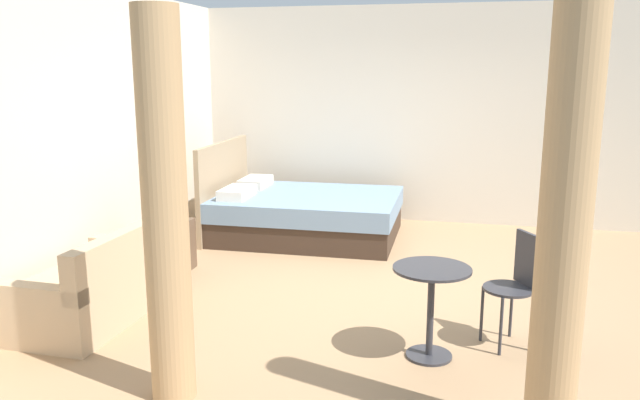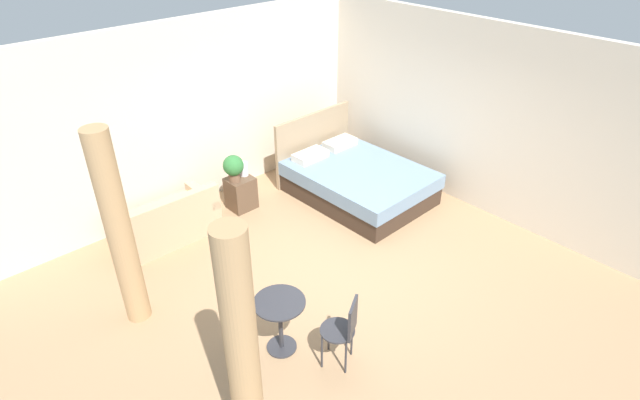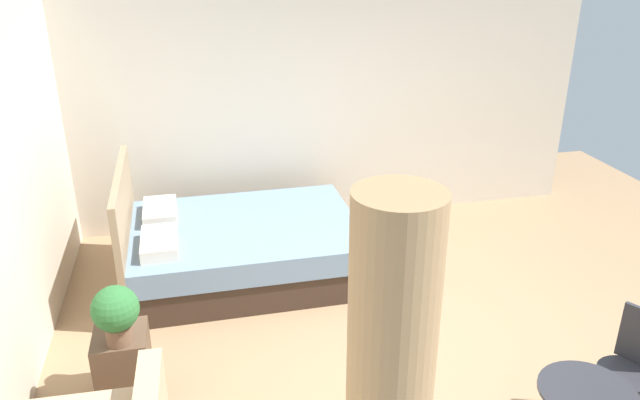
{
  "view_description": "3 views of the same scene",
  "coord_description": "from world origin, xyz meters",
  "px_view_note": "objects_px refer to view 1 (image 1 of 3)",
  "views": [
    {
      "loc": [
        -5.89,
        -0.69,
        2.09
      ],
      "look_at": [
        0.36,
        0.77,
        0.73
      ],
      "focal_mm": 35.22,
      "sensor_mm": 36.0,
      "label": 1
    },
    {
      "loc": [
        -3.96,
        -3.75,
        4.43
      ],
      "look_at": [
        -0.09,
        0.42,
        0.93
      ],
      "focal_mm": 28.59,
      "sensor_mm": 36.0,
      "label": 2
    },
    {
      "loc": [
        -3.95,
        1.63,
        3.08
      ],
      "look_at": [
        0.8,
        0.58,
        1.03
      ],
      "focal_mm": 34.22,
      "sensor_mm": 36.0,
      "label": 3
    }
  ],
  "objects_px": {
    "nightstand": "(171,246)",
    "vase": "(171,208)",
    "couch": "(96,288)",
    "potted_plant": "(166,200)",
    "balcony_table": "(431,296)",
    "cafe_chair_near_window": "(518,279)",
    "bed": "(302,213)"
  },
  "relations": [
    {
      "from": "nightstand",
      "to": "vase",
      "type": "distance_m",
      "value": 0.4
    },
    {
      "from": "couch",
      "to": "nightstand",
      "type": "height_order",
      "value": "couch"
    },
    {
      "from": "potted_plant",
      "to": "balcony_table",
      "type": "xyz_separation_m",
      "value": [
        -1.3,
        -2.72,
        -0.31
      ]
    },
    {
      "from": "couch",
      "to": "nightstand",
      "type": "relative_size",
      "value": 2.78
    },
    {
      "from": "couch",
      "to": "potted_plant",
      "type": "bearing_deg",
      "value": -3.65
    },
    {
      "from": "nightstand",
      "to": "couch",
      "type": "bearing_deg",
      "value": 177.33
    },
    {
      "from": "nightstand",
      "to": "potted_plant",
      "type": "relative_size",
      "value": 1.23
    },
    {
      "from": "balcony_table",
      "to": "cafe_chair_near_window",
      "type": "height_order",
      "value": "cafe_chair_near_window"
    },
    {
      "from": "potted_plant",
      "to": "balcony_table",
      "type": "relative_size",
      "value": 0.63
    },
    {
      "from": "bed",
      "to": "cafe_chair_near_window",
      "type": "distance_m",
      "value": 3.58
    },
    {
      "from": "nightstand",
      "to": "balcony_table",
      "type": "height_order",
      "value": "balcony_table"
    },
    {
      "from": "cafe_chair_near_window",
      "to": "balcony_table",
      "type": "bearing_deg",
      "value": 120.31
    },
    {
      "from": "nightstand",
      "to": "cafe_chair_near_window",
      "type": "distance_m",
      "value": 3.53
    },
    {
      "from": "couch",
      "to": "cafe_chair_near_window",
      "type": "xyz_separation_m",
      "value": [
        0.26,
        -3.42,
        0.27
      ]
    },
    {
      "from": "balcony_table",
      "to": "couch",
      "type": "bearing_deg",
      "value": 87.81
    },
    {
      "from": "cafe_chair_near_window",
      "to": "couch",
      "type": "bearing_deg",
      "value": 94.29
    },
    {
      "from": "couch",
      "to": "bed",
      "type": "bearing_deg",
      "value": -19.56
    },
    {
      "from": "bed",
      "to": "nightstand",
      "type": "distance_m",
      "value": 1.9
    },
    {
      "from": "bed",
      "to": "balcony_table",
      "type": "xyz_separation_m",
      "value": [
        -3.03,
        -1.76,
        0.18
      ]
    },
    {
      "from": "vase",
      "to": "balcony_table",
      "type": "distance_m",
      "value": 3.17
    },
    {
      "from": "couch",
      "to": "vase",
      "type": "height_order",
      "value": "couch"
    },
    {
      "from": "nightstand",
      "to": "potted_plant",
      "type": "height_order",
      "value": "potted_plant"
    },
    {
      "from": "nightstand",
      "to": "balcony_table",
      "type": "distance_m",
      "value": 3.08
    },
    {
      "from": "bed",
      "to": "cafe_chair_near_window",
      "type": "relative_size",
      "value": 2.58
    },
    {
      "from": "vase",
      "to": "nightstand",
      "type": "bearing_deg",
      "value": -160.68
    },
    {
      "from": "bed",
      "to": "couch",
      "type": "xyz_separation_m",
      "value": [
        -2.92,
        1.04,
        -0.04
      ]
    },
    {
      "from": "potted_plant",
      "to": "cafe_chair_near_window",
      "type": "relative_size",
      "value": 0.49
    },
    {
      "from": "couch",
      "to": "vase",
      "type": "xyz_separation_m",
      "value": [
        1.41,
        -0.02,
        0.38
      ]
    },
    {
      "from": "nightstand",
      "to": "potted_plant",
      "type": "bearing_deg",
      "value": -170.98
    },
    {
      "from": "bed",
      "to": "nightstand",
      "type": "height_order",
      "value": "bed"
    },
    {
      "from": "bed",
      "to": "potted_plant",
      "type": "relative_size",
      "value": 5.23
    },
    {
      "from": "potted_plant",
      "to": "nightstand",
      "type": "bearing_deg",
      "value": 9.02
    }
  ]
}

